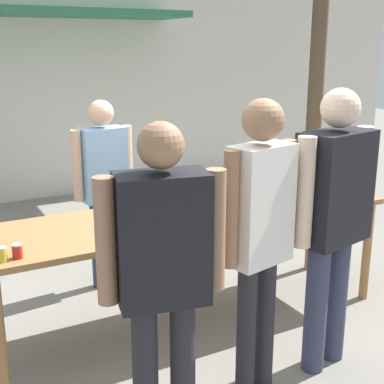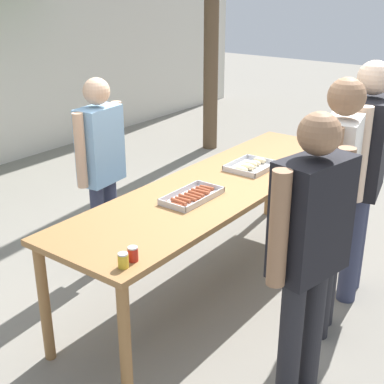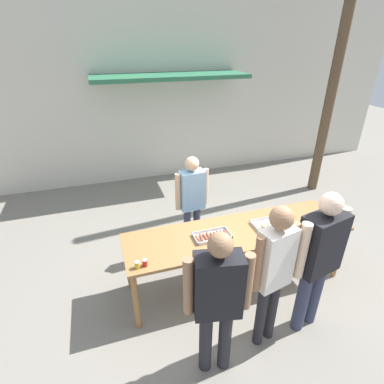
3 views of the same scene
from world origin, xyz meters
name	(u,v)px [view 3 (image 3 of 3)]	position (x,y,z in m)	size (l,w,h in m)	color
ground_plane	(234,281)	(0.00, 0.00, 0.00)	(24.00, 24.00, 0.00)	gray
building_facade_back	(165,81)	(0.00, 3.98, 2.26)	(12.00, 1.11, 4.50)	beige
serving_table	(238,236)	(0.00, 0.00, 0.78)	(2.98, 0.82, 0.86)	olive
food_tray_sausages	(212,236)	(-0.38, -0.02, 0.88)	(0.46, 0.24, 0.04)	silver
food_tray_buns	(267,225)	(0.41, -0.02, 0.89)	(0.38, 0.31, 0.06)	silver
condiment_jar_mustard	(137,265)	(-1.36, -0.30, 0.91)	(0.06, 0.06, 0.08)	gold
condiment_jar_ketchup	(145,263)	(-1.28, -0.29, 0.91)	(0.06, 0.06, 0.08)	#B22319
beer_cup	(341,222)	(1.35, -0.29, 0.92)	(0.07, 0.07, 0.11)	#DBC67A
person_server_behind_table	(192,197)	(-0.35, 0.91, 0.96)	(0.53, 0.24, 1.61)	#333851
person_customer_holding_hotdog	(218,296)	(-0.74, -1.07, 1.01)	(0.62, 0.32, 1.70)	#232328
person_customer_with_cup	(319,254)	(0.49, -0.91, 1.06)	(0.67, 0.35, 1.79)	#333851
person_customer_waiting_in_line	(274,267)	(-0.08, -0.94, 1.07)	(0.52, 0.28, 1.76)	#232328
utility_pole	(344,33)	(2.99, 2.18, 3.18)	(1.10, 0.20, 6.16)	brown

